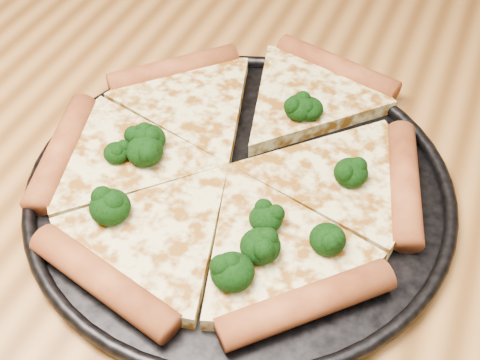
% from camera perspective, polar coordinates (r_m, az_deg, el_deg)
% --- Properties ---
extents(dining_table, '(1.20, 0.90, 0.75)m').
position_cam_1_polar(dining_table, '(0.71, -7.21, -1.57)').
color(dining_table, '#99652F').
rests_on(dining_table, ground).
extents(pizza_pan, '(0.39, 0.39, 0.02)m').
position_cam_1_polar(pizza_pan, '(0.58, -0.00, -0.55)').
color(pizza_pan, black).
rests_on(pizza_pan, dining_table).
extents(pizza, '(0.37, 0.40, 0.03)m').
position_cam_1_polar(pizza, '(0.59, -0.72, 1.52)').
color(pizza, '#DDD187').
rests_on(pizza, pizza_pan).
extents(broccoli_florets, '(0.24, 0.24, 0.03)m').
position_cam_1_polar(broccoli_florets, '(0.56, -1.95, 0.09)').
color(broccoli_florets, black).
rests_on(broccoli_florets, pizza).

